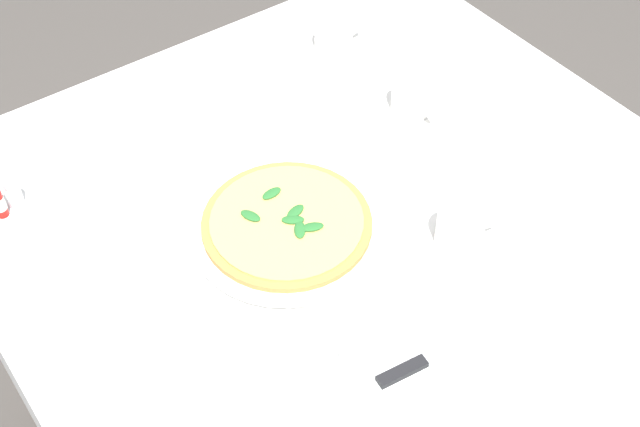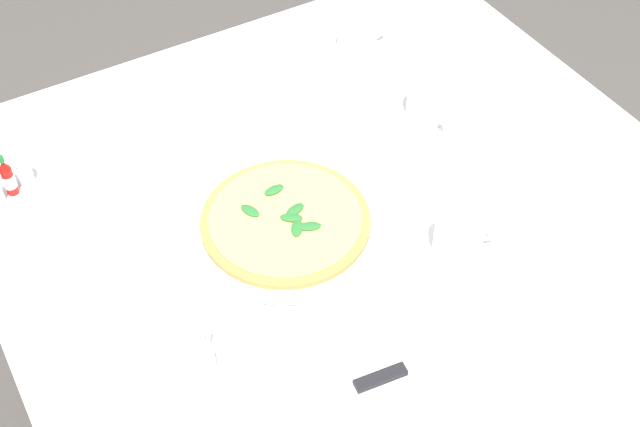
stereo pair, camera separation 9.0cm
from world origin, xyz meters
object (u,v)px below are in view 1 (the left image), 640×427
Objects in this scene: pizza_plate at (287,228)px; napkin_folded at (430,363)px; dinner_knife at (433,357)px; salt_shaker at (13,193)px; coffee_cup_far_left at (460,230)px; coffee_cup_back_corner at (210,381)px; coffee_cup_near_right at (412,98)px; coffee_cup_far_right at (334,39)px; pizza at (287,222)px.

napkin_folded reaches higher than pizza_plate.
dinner_knife is 3.48× the size of salt_shaker.
salt_shaker is (-0.35, 0.64, 0.00)m from dinner_knife.
napkin_folded is 1.23× the size of dinner_knife.
coffee_cup_back_corner is (-0.45, -0.00, -0.01)m from coffee_cup_far_left.
coffee_cup_near_right is at bearing -16.70° from salt_shaker.
coffee_cup_far_right is 0.68× the size of dinner_knife.
pizza is at bearing 139.39° from coffee_cup_far_left.
napkin_folded is at bearing -116.34° from coffee_cup_far_right.
coffee_cup_back_corner is 0.31m from dinner_knife.
coffee_cup_far_left is 0.66× the size of dinner_knife.
coffee_cup_back_corner is at bearing -154.22° from coffee_cup_near_right.
pizza is 2.05× the size of coffee_cup_near_right.
dinner_knife is (0.27, -0.15, -0.00)m from coffee_cup_back_corner.
coffee_cup_back_corner is at bearing -80.96° from salt_shaker.
dinner_knife reaches higher than pizza_plate.
pizza_plate is 1.15× the size of pizza.
coffee_cup_far_left and coffee_cup_near_right have the same top height.
coffee_cup_far_right is at bearing 2.70° from salt_shaker.
coffee_cup_back_corner reaches higher than pizza.
coffee_cup_back_corner is at bearing -138.70° from coffee_cup_far_right.
pizza is 2.09× the size of coffee_cup_far_left.
salt_shaker reaches higher than napkin_folded.
coffee_cup_back_corner reaches higher than pizza_plate.
coffee_cup_far_left is 0.54× the size of napkin_folded.
coffee_cup_near_right is at bearing -89.47° from coffee_cup_far_right.
coffee_cup_far_left is at bearing 45.67° from dinner_knife.
coffee_cup_far_right is (0.35, 0.35, 0.00)m from pizza.
napkin_folded is (-0.34, -0.44, -0.02)m from coffee_cup_near_right.
coffee_cup_far_right reaches higher than dinner_knife.
pizza reaches higher than pizza_plate.
pizza_plate is 2.35× the size of coffee_cup_far_right.
coffee_cup_far_right is at bearing 74.54° from coffee_cup_far_left.
dinner_knife is at bearing -116.13° from coffee_cup_far_right.
coffee_cup_near_right reaches higher than coffee_cup_far_right.
coffee_cup_near_right is 0.55× the size of napkin_folded.
coffee_cup_far_right reaches higher than salt_shaker.
coffee_cup_back_corner is at bearing -144.19° from pizza.
salt_shaker is at bearing 135.87° from pizza.
pizza_plate is 0.37m from coffee_cup_near_right.
coffee_cup_near_right reaches higher than pizza.
coffee_cup_near_right is at bearing 63.00° from coffee_cup_far_left.
coffee_cup_far_right reaches higher than napkin_folded.
salt_shaker is at bearing 125.62° from dinner_knife.
coffee_cup_back_corner is 0.30m from napkin_folded.
dinner_knife is (-0.19, -0.15, -0.01)m from coffee_cup_far_left.
coffee_cup_back_corner is at bearing 161.86° from napkin_folded.
napkin_folded is at bearing -86.60° from pizza.
coffee_cup_far_right is at bearing 70.99° from dinner_knife.
coffee_cup_near_right is 2.36× the size of salt_shaker.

